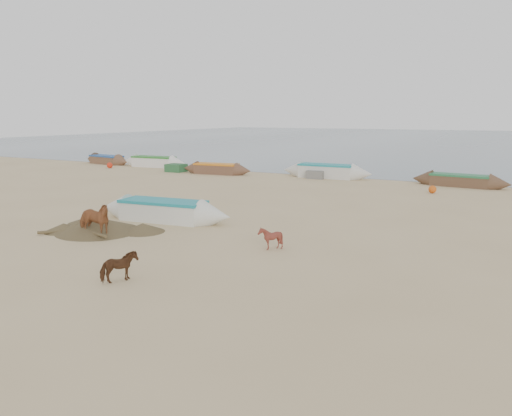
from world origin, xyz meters
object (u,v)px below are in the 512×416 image
Objects in this scene: cow_adult at (94,220)px; calf_right at (120,267)px; near_canoe at (163,211)px; calf_front at (270,238)px.

calf_right is (4.28, -3.26, -0.24)m from cow_adult.
near_canoe is (0.37, 3.49, -0.21)m from cow_adult.
cow_adult is 5.38m from calf_right.
near_canoe is at bearing -115.70° from calf_front.
cow_adult is 1.87× the size of calf_right.
cow_adult is 1.98× the size of calf_front.
cow_adult reaches higher than calf_right.
calf_front is at bearing -24.42° from near_canoe.
calf_front is 0.95× the size of calf_right.
calf_front is 0.13× the size of near_canoe.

